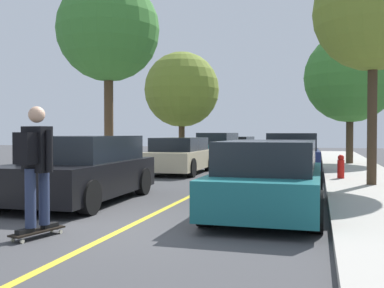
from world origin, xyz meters
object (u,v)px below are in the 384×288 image
(street_tree_left_nearest, at_px, (108,31))
(fire_hydrant, at_px, (341,167))
(street_tree_right_nearest, at_px, (373,12))
(skateboard, at_px, (38,232))
(parked_car_right_near, at_px, (292,155))
(parked_car_left_farthest, at_px, (238,147))
(parked_car_right_nearest, at_px, (270,177))
(street_tree_right_near, at_px, (350,77))
(parked_car_left_nearest, at_px, (83,169))
(parked_car_left_near, at_px, (180,155))
(skateboarder, at_px, (35,161))
(parked_car_left_far, at_px, (218,148))
(street_tree_left_near, at_px, (182,90))

(street_tree_left_nearest, bearing_deg, fire_hydrant, -2.94)
(street_tree_right_nearest, xyz_separation_m, skateboard, (-5.14, -6.96, -4.51))
(parked_car_right_near, bearing_deg, parked_car_left_farthest, 108.27)
(parked_car_right_nearest, relative_size, street_tree_right_nearest, 0.78)
(parked_car_right_near, bearing_deg, street_tree_right_near, 68.06)
(parked_car_left_nearest, relative_size, parked_car_left_near, 1.04)
(street_tree_left_nearest, distance_m, street_tree_right_near, 10.81)
(parked_car_right_nearest, xyz_separation_m, skateboarder, (-2.95, -2.97, 0.43))
(parked_car_left_far, height_order, parked_car_right_near, parked_car_left_far)
(parked_car_left_nearest, height_order, skateboard, parked_car_left_nearest)
(parked_car_left_nearest, xyz_separation_m, street_tree_left_near, (-2.19, 14.33, 3.11))
(parked_car_left_nearest, height_order, street_tree_left_near, street_tree_left_near)
(parked_car_right_nearest, distance_m, street_tree_right_near, 13.19)
(street_tree_right_near, height_order, fire_hydrant, street_tree_right_near)
(parked_car_left_nearest, bearing_deg, parked_car_left_far, 89.99)
(parked_car_left_farthest, relative_size, skateboard, 5.14)
(street_tree_left_nearest, xyz_separation_m, skateboarder, (3.27, -8.85, -3.96))
(parked_car_left_near, height_order, parked_car_right_nearest, parked_car_right_nearest)
(parked_car_right_near, bearing_deg, skateboarder, -106.28)
(street_tree_right_near, bearing_deg, street_tree_left_nearest, -141.46)
(parked_car_left_far, xyz_separation_m, skateboard, (1.08, -16.74, -0.64))
(parked_car_left_nearest, distance_m, street_tree_left_nearest, 7.47)
(skateboarder, bearing_deg, street_tree_right_nearest, 53.67)
(parked_car_left_farthest, distance_m, street_tree_left_nearest, 14.35)
(skateboarder, bearing_deg, street_tree_left_nearest, 110.26)
(street_tree_right_near, bearing_deg, parked_car_left_far, 168.98)
(parked_car_left_farthest, distance_m, parked_car_right_near, 12.86)
(parked_car_right_nearest, distance_m, parked_car_right_near, 7.15)
(fire_hydrant, xyz_separation_m, skateboard, (-4.45, -8.43, -0.40))
(parked_car_left_nearest, height_order, parked_car_right_near, parked_car_right_near)
(parked_car_left_nearest, xyz_separation_m, parked_car_left_near, (0.00, 6.99, -0.04))
(parked_car_right_nearest, xyz_separation_m, street_tree_right_nearest, (2.19, 4.03, 3.93))
(street_tree_right_nearest, bearing_deg, skateboarder, -126.33)
(parked_car_right_near, bearing_deg, parked_car_left_nearest, -120.20)
(street_tree_right_nearest, distance_m, skateboard, 9.76)
(parked_car_right_nearest, xyz_separation_m, street_tree_left_near, (-6.22, 14.55, 3.15))
(parked_car_left_nearest, bearing_deg, street_tree_right_near, 63.28)
(street_tree_left_near, xyz_separation_m, skateboard, (3.28, -17.48, -3.72))
(parked_car_left_farthest, distance_m, skateboard, 22.33)
(parked_car_left_far, distance_m, parked_car_right_nearest, 14.38)
(parked_car_left_near, height_order, fire_hydrant, parked_car_left_near)
(parked_car_left_near, height_order, parked_car_left_far, parked_car_left_far)
(fire_hydrant, relative_size, skateboard, 0.81)
(parked_car_left_nearest, bearing_deg, street_tree_left_near, 98.69)
(parked_car_left_near, height_order, street_tree_left_nearest, street_tree_left_nearest)
(parked_car_left_nearest, xyz_separation_m, fire_hydrant, (5.53, 5.27, -0.21))
(street_tree_left_nearest, relative_size, street_tree_right_nearest, 1.12)
(parked_car_left_nearest, bearing_deg, parked_car_right_near, 59.80)
(parked_car_left_near, relative_size, skateboard, 4.64)
(fire_hydrant, bearing_deg, street_tree_left_near, 130.45)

